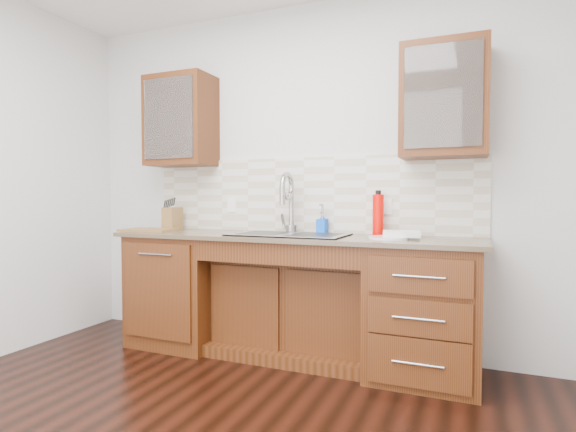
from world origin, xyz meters
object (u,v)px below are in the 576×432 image
at_px(soap_bottle, 322,223).
at_px(knife_block, 172,219).
at_px(water_bottle, 378,215).
at_px(cutting_board, 149,230).
at_px(plate, 388,238).

relative_size(soap_bottle, knife_block, 0.86).
relative_size(water_bottle, cutting_board, 0.74).
bearing_deg(soap_bottle, knife_block, -168.80).
distance_m(knife_block, cutting_board, 0.24).
bearing_deg(knife_block, water_bottle, -0.19).
bearing_deg(soap_bottle, cutting_board, -160.48).
bearing_deg(cutting_board, soap_bottle, 13.01).
height_order(knife_block, cutting_board, knife_block).
xyz_separation_m(water_bottle, knife_block, (-1.75, -0.07, -0.05)).
bearing_deg(plate, knife_block, 174.73).
height_order(soap_bottle, plate, soap_bottle).
height_order(soap_bottle, water_bottle, water_bottle).
relative_size(knife_block, cutting_board, 0.47).
xyz_separation_m(water_bottle, cutting_board, (-1.83, -0.28, -0.14)).
distance_m(water_bottle, knife_block, 1.75).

